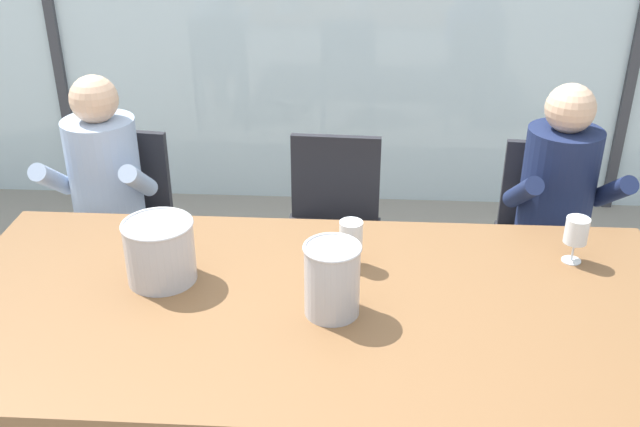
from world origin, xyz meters
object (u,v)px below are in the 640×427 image
(chair_center, at_px, (546,227))
(ice_bucket_primary, at_px, (160,250))
(person_pale_blue_shirt, at_px, (101,193))
(ice_bucket_secondary, at_px, (332,279))
(chair_near_curtain, at_px, (122,211))
(chair_left_of_center, at_px, (333,218))
(wine_glass_near_bucket, at_px, (576,233))
(wine_glass_by_left_taster, at_px, (351,236))
(dining_table, at_px, (314,317))
(person_navy_polo, at_px, (561,205))

(chair_center, xyz_separation_m, ice_bucket_primary, (-1.54, -0.87, 0.33))
(person_pale_blue_shirt, height_order, ice_bucket_secondary, person_pale_blue_shirt)
(chair_near_curtain, bearing_deg, person_pale_blue_shirt, -91.40)
(chair_left_of_center, xyz_separation_m, chair_center, (0.98, -0.03, 0.00))
(chair_center, height_order, person_pale_blue_shirt, person_pale_blue_shirt)
(chair_center, xyz_separation_m, person_pale_blue_shirt, (-2.01, -0.12, 0.17))
(chair_near_curtain, distance_m, wine_glass_near_bucket, 2.06)
(ice_bucket_primary, distance_m, wine_glass_by_left_taster, 0.66)
(dining_table, xyz_separation_m, wine_glass_near_bucket, (0.92, 0.32, 0.18))
(dining_table, bearing_deg, chair_left_of_center, 88.71)
(person_pale_blue_shirt, height_order, wine_glass_near_bucket, person_pale_blue_shirt)
(chair_center, height_order, wine_glass_by_left_taster, wine_glass_by_left_taster)
(chair_left_of_center, bearing_deg, wine_glass_near_bucket, -35.09)
(person_pale_blue_shirt, distance_m, ice_bucket_secondary, 1.42)
(dining_table, xyz_separation_m, wine_glass_by_left_taster, (0.12, 0.25, 0.18))
(dining_table, relative_size, wine_glass_near_bucket, 14.28)
(ice_bucket_secondary, distance_m, wine_glass_near_bucket, 0.93)
(dining_table, bearing_deg, ice_bucket_primary, 168.24)
(chair_left_of_center, relative_size, chair_center, 1.00)
(dining_table, relative_size, person_pale_blue_shirt, 2.04)
(chair_left_of_center, distance_m, wine_glass_by_left_taster, 0.84)
(person_pale_blue_shirt, distance_m, person_navy_polo, 2.02)
(dining_table, bearing_deg, wine_glass_near_bucket, 19.15)
(chair_near_curtain, xyz_separation_m, ice_bucket_primary, (0.45, -0.91, 0.33))
(ice_bucket_primary, bearing_deg, person_navy_polo, 25.80)
(wine_glass_near_bucket, bearing_deg, chair_left_of_center, 142.34)
(wine_glass_by_left_taster, bearing_deg, chair_center, 39.85)
(chair_center, relative_size, person_navy_polo, 0.74)
(chair_center, relative_size, person_pale_blue_shirt, 0.74)
(chair_near_curtain, distance_m, person_pale_blue_shirt, 0.24)
(dining_table, distance_m, chair_left_of_center, 1.02)
(ice_bucket_secondary, bearing_deg, wine_glass_by_left_taster, 79.76)
(chair_center, relative_size, wine_glass_near_bucket, 5.16)
(chair_near_curtain, distance_m, chair_center, 1.99)
(ice_bucket_secondary, xyz_separation_m, wine_glass_by_left_taster, (0.05, 0.30, -0.01))
(dining_table, distance_m, ice_bucket_secondary, 0.20)
(dining_table, relative_size, person_navy_polo, 2.04)
(chair_near_curtain, height_order, chair_center, same)
(chair_near_curtain, distance_m, person_navy_polo, 2.02)
(ice_bucket_primary, xyz_separation_m, wine_glass_by_left_taster, (0.65, 0.13, 0.00))
(person_navy_polo, xyz_separation_m, wine_glass_by_left_taster, (-0.90, -0.61, 0.16))
(person_navy_polo, relative_size, ice_bucket_secondary, 4.94)
(person_navy_polo, height_order, wine_glass_by_left_taster, person_navy_polo)
(person_navy_polo, bearing_deg, wine_glass_near_bucket, -104.44)
(ice_bucket_secondary, bearing_deg, wine_glass_near_bucket, 23.42)
(chair_near_curtain, xyz_separation_m, person_navy_polo, (2.00, -0.16, 0.17))
(chair_center, bearing_deg, ice_bucket_secondary, -126.81)
(chair_left_of_center, height_order, wine_glass_by_left_taster, wine_glass_by_left_taster)
(chair_center, xyz_separation_m, wine_glass_by_left_taster, (-0.89, -0.74, 0.33))
(person_navy_polo, xyz_separation_m, ice_bucket_primary, (-1.55, -0.75, 0.16))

